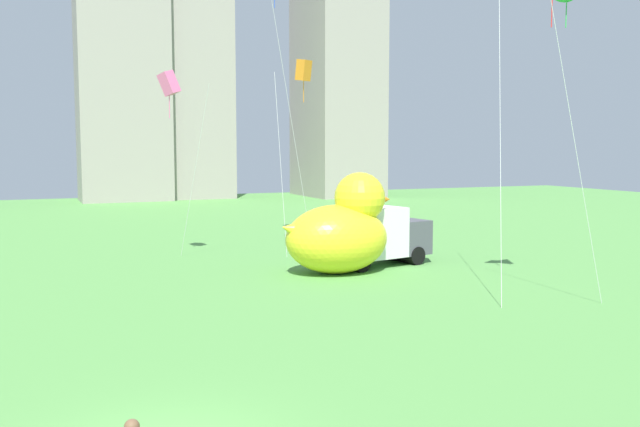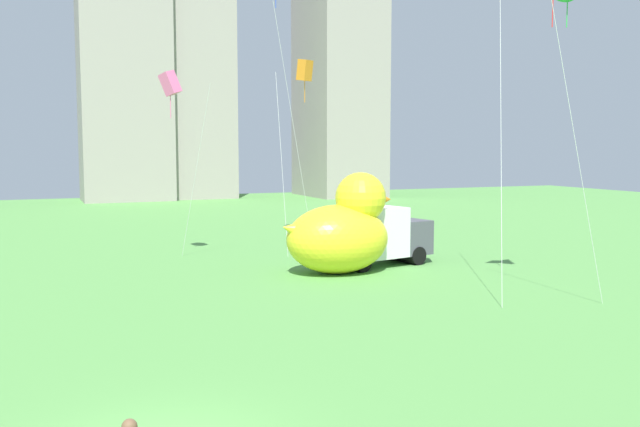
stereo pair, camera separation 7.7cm
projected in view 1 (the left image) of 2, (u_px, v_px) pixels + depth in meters
giant_inflatable_duck at (341, 230)px, 31.95m from camera, size 5.55×3.56×4.60m
box_truck at (372, 236)px, 33.87m from camera, size 5.99×3.46×2.85m
kite_pink at (169, 84)px, 34.34m from camera, size 2.40×2.64×9.53m
kite_orange at (303, 71)px, 37.45m from camera, size 1.86×2.59×10.42m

